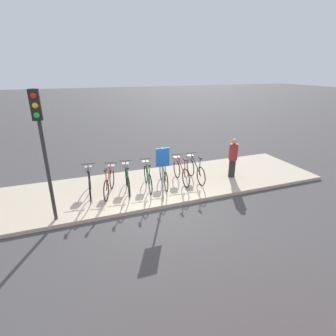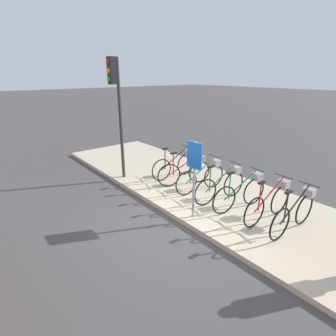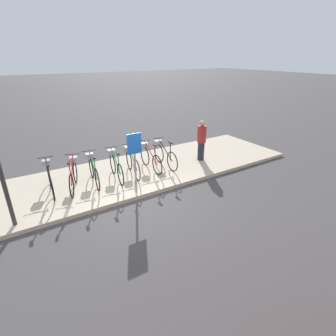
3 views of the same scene
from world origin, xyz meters
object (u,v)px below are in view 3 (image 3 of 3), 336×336
object	(u,v)px
parked_bicycle_5	(150,157)
sign_post	(135,153)
parked_bicycle_3	(115,165)
pedestrian	(202,140)
parked_bicycle_1	(73,174)
parked_bicycle_4	(132,161)
parked_bicycle_6	(164,154)
parked_bicycle_0	(50,178)
parked_bicycle_2	(93,170)

from	to	relation	value
parked_bicycle_5	sign_post	distance (m)	1.95
parked_bicycle_3	parked_bicycle_5	distance (m)	1.34
parked_bicycle_5	pedestrian	world-z (taller)	pedestrian
parked_bicycle_1	parked_bicycle_4	world-z (taller)	same
parked_bicycle_4	parked_bicycle_6	distance (m)	1.33
parked_bicycle_1	sign_post	size ratio (longest dim) A/B	0.89
parked_bicycle_1	parked_bicycle_5	distance (m)	2.73
parked_bicycle_0	parked_bicycle_1	size ratio (longest dim) A/B	1.05
parked_bicycle_5	parked_bicycle_6	bearing A→B (deg)	-2.30
parked_bicycle_2	pedestrian	size ratio (longest dim) A/B	1.08
parked_bicycle_2	pedestrian	distance (m)	4.27
parked_bicycle_0	parked_bicycle_1	world-z (taller)	same
parked_bicycle_0	parked_bicycle_4	bearing A→B (deg)	-2.85
parked_bicycle_2	parked_bicycle_3	bearing A→B (deg)	-2.59
parked_bicycle_1	pedestrian	distance (m)	4.90
parked_bicycle_1	parked_bicycle_3	bearing A→B (deg)	-0.23
parked_bicycle_4	pedestrian	distance (m)	2.91
parked_bicycle_5	parked_bicycle_2	bearing A→B (deg)	-178.92
parked_bicycle_5	parked_bicycle_4	bearing A→B (deg)	-175.51
sign_post	parked_bicycle_4	bearing A→B (deg)	69.99
parked_bicycle_3	pedestrian	bearing A→B (deg)	-3.46
parked_bicycle_0	parked_bicycle_2	bearing A→B (deg)	-5.07
parked_bicycle_5	sign_post	world-z (taller)	sign_post
parked_bicycle_1	parked_bicycle_3	world-z (taller)	same
pedestrian	parked_bicycle_1	bearing A→B (deg)	177.45
parked_bicycle_4	parked_bicycle_6	bearing A→B (deg)	1.42
parked_bicycle_5	pedestrian	bearing A→B (deg)	-7.53
parked_bicycle_6	pedestrian	world-z (taller)	pedestrian
parked_bicycle_2	parked_bicycle_6	distance (m)	2.69
parked_bicycle_2	parked_bicycle_0	bearing A→B (deg)	174.93
parked_bicycle_1	sign_post	bearing A→B (deg)	-39.28
parked_bicycle_5	parked_bicycle_1	bearing A→B (deg)	-178.58
pedestrian	sign_post	size ratio (longest dim) A/B	0.86
parked_bicycle_4	parked_bicycle_6	size ratio (longest dim) A/B	0.99
parked_bicycle_2	pedestrian	xyz separation A→B (m)	(4.25, -0.25, 0.37)
parked_bicycle_4	sign_post	xyz separation A→B (m)	(-0.46, -1.27, 0.80)
parked_bicycle_0	parked_bicycle_4	distance (m)	2.67
parked_bicycle_2	parked_bicycle_6	world-z (taller)	same
parked_bicycle_0	parked_bicycle_5	distance (m)	3.39
parked_bicycle_2	parked_bicycle_4	xyz separation A→B (m)	(1.37, -0.02, 0.00)
parked_bicycle_4	parked_bicycle_5	distance (m)	0.73
parked_bicycle_3	parked_bicycle_0	bearing A→B (deg)	175.84
parked_bicycle_3	sign_post	world-z (taller)	sign_post
parked_bicycle_2	parked_bicycle_4	bearing A→B (deg)	-0.73
parked_bicycle_0	parked_bicycle_3	bearing A→B (deg)	-4.16
parked_bicycle_0	parked_bicycle_2	size ratio (longest dim) A/B	1.00
parked_bicycle_3	parked_bicycle_4	distance (m)	0.62
parked_bicycle_2	parked_bicycle_6	xyz separation A→B (m)	(2.69, 0.02, 0.00)
parked_bicycle_2	parked_bicycle_6	size ratio (longest dim) A/B	0.99
parked_bicycle_3	sign_post	xyz separation A→B (m)	(0.16, -1.25, 0.80)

